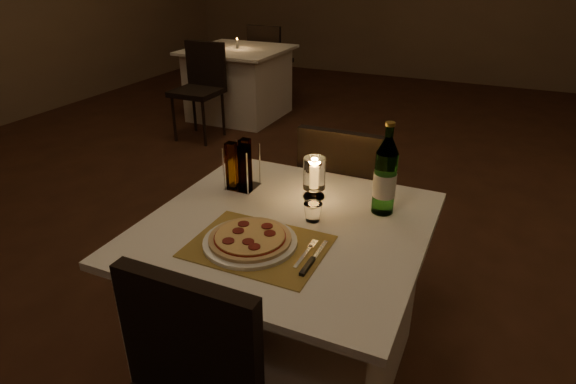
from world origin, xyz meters
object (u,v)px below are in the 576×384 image
at_px(plate, 250,242).
at_px(pizza, 250,238).
at_px(chair_far, 345,192).
at_px(hurricane_candle, 314,175).
at_px(neighbor_table_left, 239,83).
at_px(water_bottle, 385,177).
at_px(tumbler, 313,212).
at_px(main_table, 286,303).

distance_m(plate, pizza, 0.02).
distance_m(chair_far, hurricane_candle, 0.56).
bearing_deg(hurricane_candle, pizza, -98.75).
distance_m(chair_far, plate, 0.92).
bearing_deg(neighbor_table_left, chair_far, -50.58).
bearing_deg(plate, chair_far, 86.80).
distance_m(water_bottle, neighbor_table_left, 3.76).
relative_size(tumbler, water_bottle, 0.19).
relative_size(tumbler, neighbor_table_left, 0.07).
bearing_deg(chair_far, tumbler, -82.93).
bearing_deg(neighbor_table_left, water_bottle, -51.72).
bearing_deg(neighbor_table_left, tumbler, -55.97).
height_order(plate, hurricane_candle, hurricane_candle).
height_order(main_table, plate, plate).
height_order(tumbler, water_bottle, water_bottle).
bearing_deg(water_bottle, neighbor_table_left, 128.28).
bearing_deg(pizza, plate, -67.89).
distance_m(water_bottle, hurricane_candle, 0.29).
bearing_deg(pizza, hurricane_candle, 81.25).
bearing_deg(hurricane_candle, water_bottle, -0.89).
relative_size(plate, water_bottle, 0.90).
xyz_separation_m(chair_far, plate, (-0.05, -0.89, 0.20)).
xyz_separation_m(main_table, hurricane_candle, (0.01, 0.24, 0.47)).
relative_size(main_table, pizza, 3.57).
bearing_deg(tumbler, hurricane_candle, 110.44).
height_order(water_bottle, hurricane_candle, water_bottle).
height_order(main_table, neighbor_table_left, same).
bearing_deg(chair_far, hurricane_candle, -88.22).
height_order(chair_far, neighbor_table_left, chair_far).
bearing_deg(main_table, chair_far, 90.00).
bearing_deg(hurricane_candle, main_table, -93.50).
bearing_deg(main_table, plate, -105.52).
relative_size(main_table, hurricane_candle, 5.81).
bearing_deg(pizza, neighbor_table_left, 120.42).
relative_size(chair_far, water_bottle, 2.52).
xyz_separation_m(tumbler, water_bottle, (0.22, 0.17, 0.11)).
bearing_deg(neighbor_table_left, pizza, -59.58).
bearing_deg(water_bottle, hurricane_candle, 179.11).
relative_size(water_bottle, hurricane_candle, 2.07).
relative_size(plate, tumbler, 4.60).
relative_size(chair_far, neighbor_table_left, 0.90).
bearing_deg(water_bottle, plate, -129.83).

